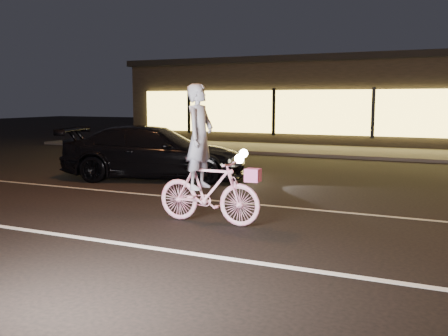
% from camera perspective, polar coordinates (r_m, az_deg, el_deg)
% --- Properties ---
extents(ground, '(90.00, 90.00, 0.00)m').
position_cam_1_polar(ground, '(8.38, 2.18, -7.09)').
color(ground, black).
rests_on(ground, ground).
extents(lane_stripe_near, '(60.00, 0.12, 0.01)m').
position_cam_1_polar(lane_stripe_near, '(7.07, -2.50, -9.90)').
color(lane_stripe_near, silver).
rests_on(lane_stripe_near, ground).
extents(lane_stripe_far, '(60.00, 0.10, 0.01)m').
position_cam_1_polar(lane_stripe_far, '(10.21, 6.44, -4.41)').
color(lane_stripe_far, gray).
rests_on(lane_stripe_far, ground).
extents(sidewalk, '(30.00, 4.00, 0.12)m').
position_cam_1_polar(sidewalk, '(20.84, 15.83, 1.73)').
color(sidewalk, '#383533').
rests_on(sidewalk, ground).
extents(storefront, '(25.40, 8.42, 4.20)m').
position_cam_1_polar(storefront, '(26.65, 17.95, 7.40)').
color(storefront, black).
rests_on(storefront, ground).
extents(cyclist, '(1.93, 0.66, 2.43)m').
position_cam_1_polar(cyclist, '(8.68, -2.07, -0.74)').
color(cyclist, '#FF4C94').
rests_on(cyclist, ground).
extents(sedan, '(5.36, 3.42, 1.45)m').
position_cam_1_polar(sedan, '(13.78, -7.93, 1.76)').
color(sedan, black).
rests_on(sedan, ground).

